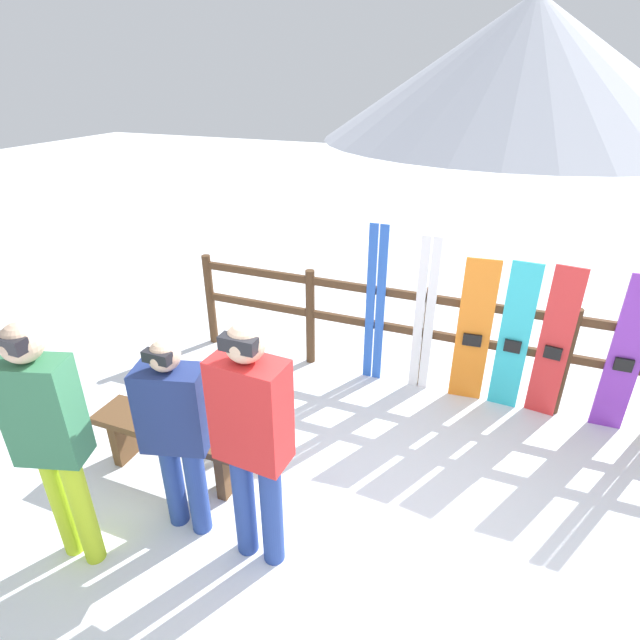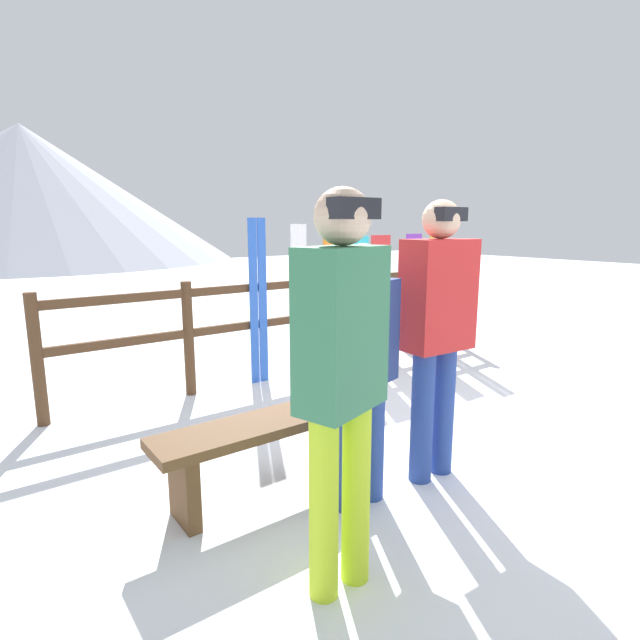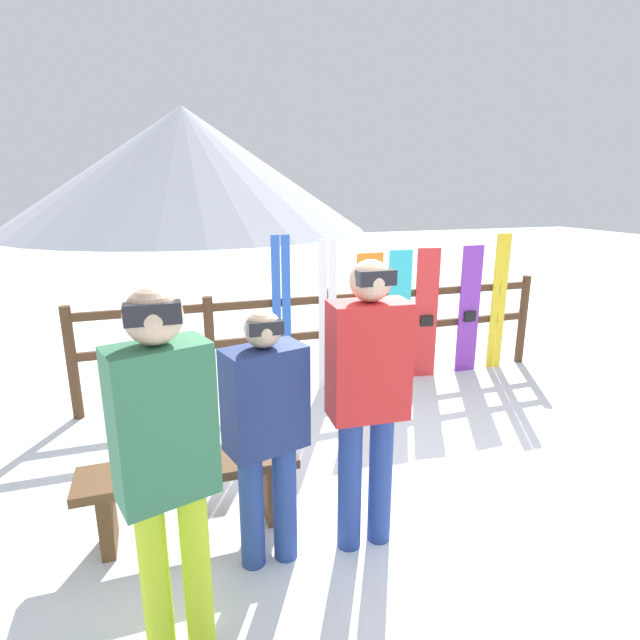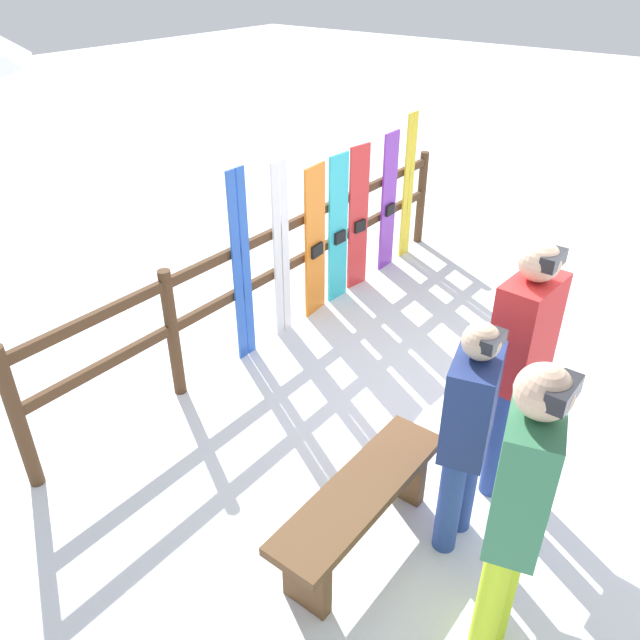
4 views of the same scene
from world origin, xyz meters
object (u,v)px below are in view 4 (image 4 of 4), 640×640
object	(u,v)px
snowboard_cyan	(338,230)
person_navy	(468,426)
bench	(361,502)
ski_pair_white	(281,252)
person_red	(521,356)
snowboard_purple	(388,203)
snowboard_red	(358,219)
ski_pair_yellow	(408,187)
ski_pair_blue	(242,269)
person_plaid_green	(518,503)
snowboard_orange	(315,243)

from	to	relation	value
snowboard_cyan	person_navy	bearing A→B (deg)	-130.41
bench	ski_pair_white	xyz separation A→B (m)	(1.61, 1.98, 0.47)
bench	person_navy	bearing A→B (deg)	-45.29
person_red	snowboard_purple	bearing A→B (deg)	45.71
snowboard_red	snowboard_cyan	bearing A→B (deg)	-180.00
person_navy	snowboard_red	distance (m)	3.39
snowboard_cyan	ski_pair_yellow	size ratio (longest dim) A/B	0.91
ski_pair_blue	snowboard_red	world-z (taller)	ski_pair_blue
ski_pair_yellow	person_plaid_green	bearing A→B (deg)	-143.62
ski_pair_blue	ski_pair_yellow	distance (m)	2.70
snowboard_purple	snowboard_cyan	bearing A→B (deg)	-180.00
person_navy	snowboard_purple	world-z (taller)	person_navy
person_plaid_green	snowboard_purple	world-z (taller)	person_plaid_green
bench	ski_pair_yellow	distance (m)	4.31
ski_pair_white	snowboard_orange	xyz separation A→B (m)	(0.48, -0.00, -0.08)
ski_pair_blue	snowboard_orange	distance (m)	0.99
person_red	snowboard_orange	size ratio (longest dim) A/B	1.20
person_navy	snowboard_cyan	world-z (taller)	person_navy
snowboard_red	ski_pair_yellow	xyz separation A→B (m)	(0.99, 0.00, 0.07)
bench	snowboard_cyan	bearing A→B (deg)	38.89
snowboard_orange	ski_pair_white	bearing A→B (deg)	179.59
person_plaid_green	snowboard_red	size ratio (longest dim) A/B	1.19
person_navy	snowboard_red	world-z (taller)	person_navy
person_navy	ski_pair_yellow	size ratio (longest dim) A/B	0.94
bench	person_navy	size ratio (longest dim) A/B	0.88
person_plaid_green	ski_pair_white	world-z (taller)	person_plaid_green
ski_pair_white	ski_pair_blue	bearing A→B (deg)	180.00
person_red	person_plaid_green	xyz separation A→B (m)	(-1.14, -0.45, 0.02)
bench	snowboard_purple	size ratio (longest dim) A/B	0.89
snowboard_red	snowboard_purple	xyz separation A→B (m)	(0.58, 0.00, 0.00)
snowboard_cyan	ski_pair_white	bearing A→B (deg)	179.77
snowboard_orange	snowboard_cyan	size ratio (longest dim) A/B	0.99
person_navy	ski_pair_white	size ratio (longest dim) A/B	0.94
snowboard_purple	person_plaid_green	bearing A→B (deg)	-140.58
person_red	ski_pair_yellow	xyz separation A→B (m)	(2.78, 2.43, -0.22)
bench	snowboard_red	world-z (taller)	snowboard_red
person_navy	snowboard_orange	bearing A→B (deg)	55.09
ski_pair_blue	snowboard_red	distance (m)	1.71
snowboard_orange	snowboard_purple	bearing A→B (deg)	0.00
ski_pair_blue	ski_pair_yellow	size ratio (longest dim) A/B	1.04
person_plaid_green	ski_pair_white	size ratio (longest dim) A/B	1.09
bench	snowboard_orange	distance (m)	2.90
person_navy	ski_pair_yellow	distance (m)	4.15
bench	ski_pair_blue	bearing A→B (deg)	61.01
person_plaid_green	person_navy	bearing A→B (deg)	42.00
snowboard_cyan	person_plaid_green	bearing A→B (deg)	-131.82
ski_pair_white	snowboard_purple	bearing A→B (deg)	-0.11
ski_pair_white	snowboard_purple	size ratio (longest dim) A/B	1.08
ski_pair_blue	snowboard_purple	size ratio (longest dim) A/B	1.12
ski_pair_blue	ski_pair_white	bearing A→B (deg)	0.00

